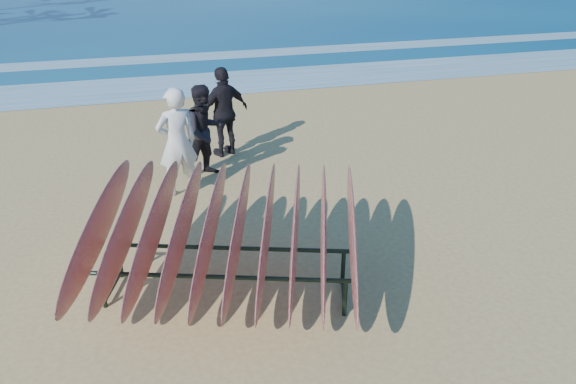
# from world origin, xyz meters

# --- Properties ---
(ground) EXTENTS (120.00, 120.00, 0.00)m
(ground) POSITION_xyz_m (0.00, 0.00, 0.00)
(ground) COLOR tan
(ground) RESTS_ON ground
(foam_near) EXTENTS (160.00, 160.00, 0.00)m
(foam_near) POSITION_xyz_m (0.00, 10.00, 0.01)
(foam_near) COLOR white
(foam_near) RESTS_ON ground
(foam_far) EXTENTS (160.00, 160.00, 0.00)m
(foam_far) POSITION_xyz_m (0.00, 13.50, 0.01)
(foam_far) COLOR white
(foam_far) RESTS_ON ground
(surfboard_rack) EXTENTS (3.89, 3.70, 1.51)m
(surfboard_rack) POSITION_xyz_m (-1.02, -0.02, 0.92)
(surfboard_rack) COLOR black
(surfboard_rack) RESTS_ON ground
(person_white) EXTENTS (0.78, 0.61, 1.88)m
(person_white) POSITION_xyz_m (-1.33, 3.10, 0.94)
(person_white) COLOR white
(person_white) RESTS_ON ground
(person_dark_a) EXTENTS (1.03, 0.95, 1.72)m
(person_dark_a) POSITION_xyz_m (-0.78, 3.73, 0.86)
(person_dark_a) COLOR black
(person_dark_a) RESTS_ON ground
(person_dark_b) EXTENTS (1.13, 0.82, 1.78)m
(person_dark_b) POSITION_xyz_m (-0.29, 4.65, 0.89)
(person_dark_b) COLOR black
(person_dark_b) RESTS_ON ground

